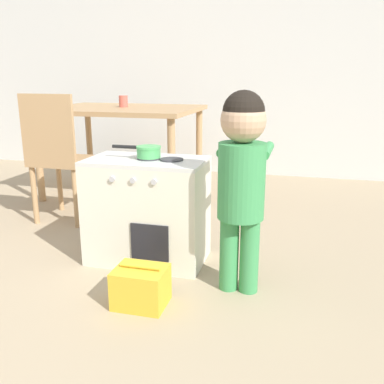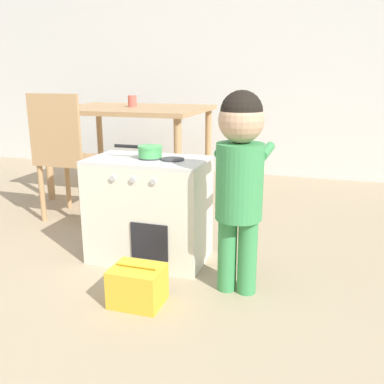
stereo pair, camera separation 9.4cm
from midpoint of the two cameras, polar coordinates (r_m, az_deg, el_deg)
name	(u,v)px [view 2 (the right image)]	position (r m, az deg, el deg)	size (l,w,h in m)	color
ground_plane	(0,368)	(1.71, -22.72, -20.85)	(16.00, 16.00, 0.00)	tan
wall_back	(224,40)	(4.40, 4.97, 19.54)	(10.00, 0.06, 2.60)	silver
play_kitchen	(149,210)	(2.30, -4.59, -2.37)	(0.61, 0.37, 0.57)	silver
toy_pot	(149,151)	(2.22, -4.53, 5.53)	(0.26, 0.13, 0.06)	#4CAD5B
child_figure	(240,169)	(1.88, 7.85, 3.10)	(0.23, 0.37, 0.92)	#3D9351
toy_basket	(138,285)	(1.93, -5.86, -12.31)	(0.22, 0.18, 0.19)	gold
dining_table	(132,117)	(3.62, -7.27, 9.90)	(1.21, 0.95, 0.72)	tan
dining_chair_near	(66,155)	(3.00, -15.59, 4.82)	(0.37, 0.37, 0.86)	tan
cup_on_table	(132,101)	(3.61, -7.21, 11.93)	(0.07, 0.07, 0.09)	#D15B4C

